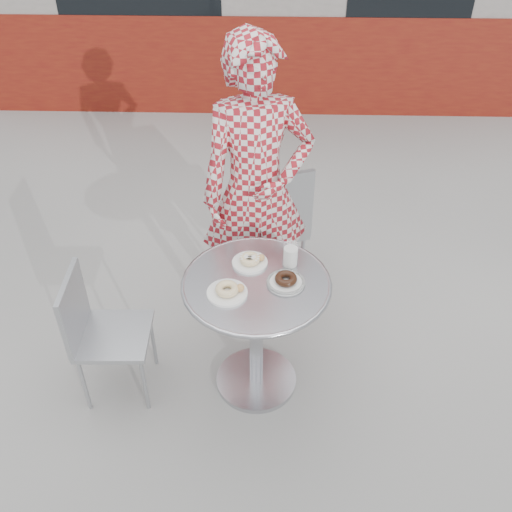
{
  "coord_description": "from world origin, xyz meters",
  "views": [
    {
      "loc": [
        0.1,
        -2.17,
        2.61
      ],
      "look_at": [
        0.04,
        0.07,
        0.83
      ],
      "focal_mm": 40.0,
      "sensor_mm": 36.0,
      "label": 1
    }
  ],
  "objects_px": {
    "seated_person": "(257,191)",
    "milk_cup": "(291,256)",
    "chair_far": "(265,249)",
    "plate_checker": "(286,281)",
    "chair_left": "(117,356)",
    "bistro_table": "(256,309)",
    "plate_far": "(250,261)",
    "plate_near": "(228,291)"
  },
  "relations": [
    {
      "from": "chair_left",
      "to": "bistro_table",
      "type": "bearing_deg",
      "value": -88.44
    },
    {
      "from": "bistro_table",
      "to": "chair_far",
      "type": "relative_size",
      "value": 0.79
    },
    {
      "from": "plate_far",
      "to": "chair_left",
      "type": "bearing_deg",
      "value": -165.42
    },
    {
      "from": "chair_left",
      "to": "plate_far",
      "type": "relative_size",
      "value": 4.31
    },
    {
      "from": "chair_far",
      "to": "plate_checker",
      "type": "height_order",
      "value": "chair_far"
    },
    {
      "from": "seated_person",
      "to": "milk_cup",
      "type": "bearing_deg",
      "value": -82.98
    },
    {
      "from": "seated_person",
      "to": "plate_far",
      "type": "xyz_separation_m",
      "value": [
        -0.02,
        -0.5,
        -0.11
      ]
    },
    {
      "from": "chair_far",
      "to": "plate_checker",
      "type": "xyz_separation_m",
      "value": [
        0.12,
        -0.87,
        0.48
      ]
    },
    {
      "from": "chair_far",
      "to": "chair_left",
      "type": "distance_m",
      "value": 1.21
    },
    {
      "from": "bistro_table",
      "to": "seated_person",
      "type": "distance_m",
      "value": 0.71
    },
    {
      "from": "plate_near",
      "to": "plate_far",
      "type": "bearing_deg",
      "value": 66.93
    },
    {
      "from": "chair_far",
      "to": "milk_cup",
      "type": "relative_size",
      "value": 7.74
    },
    {
      "from": "milk_cup",
      "to": "chair_far",
      "type": "bearing_deg",
      "value": 100.89
    },
    {
      "from": "bistro_table",
      "to": "plate_far",
      "type": "relative_size",
      "value": 4.16
    },
    {
      "from": "bistro_table",
      "to": "plate_checker",
      "type": "xyz_separation_m",
      "value": [
        0.15,
        -0.01,
        0.2
      ]
    },
    {
      "from": "chair_left",
      "to": "plate_far",
      "type": "distance_m",
      "value": 0.93
    },
    {
      "from": "plate_far",
      "to": "milk_cup",
      "type": "relative_size",
      "value": 1.46
    },
    {
      "from": "plate_far",
      "to": "plate_near",
      "type": "xyz_separation_m",
      "value": [
        -0.1,
        -0.24,
        0.0
      ]
    },
    {
      "from": "bistro_table",
      "to": "seated_person",
      "type": "height_order",
      "value": "seated_person"
    },
    {
      "from": "chair_far",
      "to": "seated_person",
      "type": "relative_size",
      "value": 0.54
    },
    {
      "from": "chair_far",
      "to": "seated_person",
      "type": "bearing_deg",
      "value": 59.28
    },
    {
      "from": "plate_checker",
      "to": "milk_cup",
      "type": "relative_size",
      "value": 1.53
    },
    {
      "from": "plate_near",
      "to": "milk_cup",
      "type": "bearing_deg",
      "value": 37.52
    },
    {
      "from": "seated_person",
      "to": "plate_near",
      "type": "relative_size",
      "value": 8.98
    },
    {
      "from": "chair_left",
      "to": "plate_far",
      "type": "bearing_deg",
      "value": -77.33
    },
    {
      "from": "seated_person",
      "to": "plate_far",
      "type": "relative_size",
      "value": 9.72
    },
    {
      "from": "milk_cup",
      "to": "plate_checker",
      "type": "bearing_deg",
      "value": -99.21
    },
    {
      "from": "milk_cup",
      "to": "bistro_table",
      "type": "bearing_deg",
      "value": -140.09
    },
    {
      "from": "chair_far",
      "to": "plate_checker",
      "type": "bearing_deg",
      "value": 78.35
    },
    {
      "from": "seated_person",
      "to": "plate_near",
      "type": "xyz_separation_m",
      "value": [
        -0.12,
        -0.73,
        -0.11
      ]
    },
    {
      "from": "chair_far",
      "to": "seated_person",
      "type": "xyz_separation_m",
      "value": [
        -0.05,
        -0.23,
        0.59
      ]
    },
    {
      "from": "seated_person",
      "to": "plate_checker",
      "type": "height_order",
      "value": "seated_person"
    },
    {
      "from": "plate_checker",
      "to": "bistro_table",
      "type": "bearing_deg",
      "value": 177.36
    },
    {
      "from": "plate_near",
      "to": "plate_checker",
      "type": "height_order",
      "value": "plate_near"
    },
    {
      "from": "chair_far",
      "to": "chair_left",
      "type": "height_order",
      "value": "chair_far"
    },
    {
      "from": "chair_left",
      "to": "plate_far",
      "type": "xyz_separation_m",
      "value": [
        0.73,
        0.19,
        0.54
      ]
    },
    {
      "from": "plate_far",
      "to": "plate_near",
      "type": "height_order",
      "value": "plate_near"
    },
    {
      "from": "plate_far",
      "to": "milk_cup",
      "type": "bearing_deg",
      "value": -0.54
    },
    {
      "from": "plate_far",
      "to": "plate_checker",
      "type": "height_order",
      "value": "same"
    },
    {
      "from": "seated_person",
      "to": "milk_cup",
      "type": "xyz_separation_m",
      "value": [
        0.19,
        -0.5,
        -0.07
      ]
    },
    {
      "from": "bistro_table",
      "to": "seated_person",
      "type": "relative_size",
      "value": 0.43
    },
    {
      "from": "milk_cup",
      "to": "plate_far",
      "type": "bearing_deg",
      "value": 179.46
    }
  ]
}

